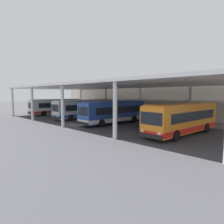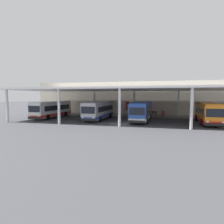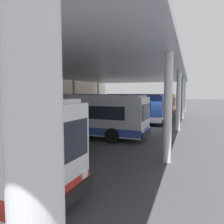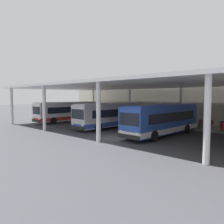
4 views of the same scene
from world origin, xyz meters
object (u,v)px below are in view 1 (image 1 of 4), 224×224
(trash_bin, at_px, (164,117))
(bus_second_bay, at_px, (84,109))
(bus_far_bay, at_px, (182,118))
(bus_nearest_bay, at_px, (56,106))
(bench_waiting, at_px, (154,116))
(bus_middle_bay, at_px, (114,112))
(banner_sign, at_px, (126,106))

(trash_bin, bearing_deg, bus_second_bay, -148.97)
(bus_second_bay, distance_m, bus_far_bay, 17.87)
(bus_nearest_bay, height_order, bus_far_bay, same)
(bus_nearest_bay, xyz_separation_m, bench_waiting, (18.93, 7.13, -0.99))
(bench_waiting, bearing_deg, bus_far_bay, -42.60)
(bus_far_bay, bearing_deg, bus_second_bay, 177.97)
(bus_middle_bay, bearing_deg, bus_far_bay, -1.52)
(bus_nearest_bay, relative_size, banner_sign, 3.31)
(bus_middle_bay, distance_m, banner_sign, 7.65)
(bench_waiting, relative_size, trash_bin, 1.84)
(bus_middle_bay, distance_m, bench_waiting, 7.88)
(banner_sign, bearing_deg, bus_nearest_bay, -155.59)
(bus_middle_bay, xyz_separation_m, trash_bin, (3.70, 7.19, -0.98))
(bus_second_bay, bearing_deg, bus_nearest_bay, 179.07)
(bus_nearest_bay, height_order, bus_second_bay, same)
(bus_nearest_bay, relative_size, bus_middle_bay, 1.00)
(bus_second_bay, relative_size, bench_waiting, 5.89)
(bus_middle_bay, relative_size, banner_sign, 3.32)
(banner_sign, bearing_deg, bus_second_bay, -122.59)
(bus_far_bay, bearing_deg, banner_sign, 152.91)
(bench_waiting, bearing_deg, bus_second_bay, -141.78)
(trash_bin, relative_size, banner_sign, 0.31)
(bus_second_bay, relative_size, bus_far_bay, 0.99)
(bus_far_bay, height_order, bench_waiting, bus_far_bay)
(bus_far_bay, distance_m, bench_waiting, 11.74)
(bus_far_bay, distance_m, trash_bin, 9.95)
(bus_second_bay, distance_m, banner_sign, 7.61)
(bus_far_bay, xyz_separation_m, trash_bin, (-6.51, 7.46, -0.98))
(bus_far_bay, bearing_deg, trash_bin, 131.11)
(bus_middle_bay, bearing_deg, bench_waiting, 78.18)
(bus_far_bay, bearing_deg, bench_waiting, 137.40)
(bus_nearest_bay, relative_size, bus_second_bay, 1.00)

